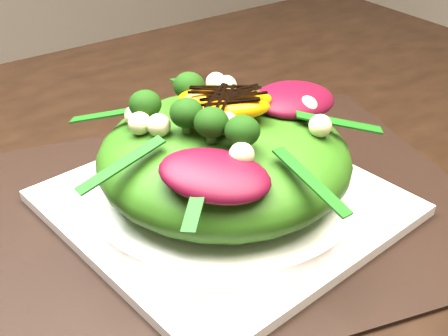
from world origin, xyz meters
TOP-DOWN VIEW (x-y plane):
  - dining_table at (0.00, 0.00)m, footprint 1.60×0.90m
  - placemat at (0.19, -0.04)m, footprint 0.55×0.47m
  - plate_base at (0.19, -0.04)m, footprint 0.31×0.31m
  - salad_bowl at (0.19, -0.04)m, footprint 0.28×0.28m
  - lettuce_mound at (0.19, -0.04)m, footprint 0.24×0.24m
  - radicchio_leaf at (0.26, -0.04)m, footprint 0.09×0.06m
  - orange_segment at (0.18, -0.01)m, footprint 0.07×0.03m
  - broccoli_floret at (0.11, -0.02)m, footprint 0.04×0.04m
  - macadamia_nut at (0.22, -0.09)m, footprint 0.02×0.02m
  - balsamic_drizzle at (0.18, -0.01)m, footprint 0.05×0.01m

SIDE VIEW (x-z plane):
  - dining_table at x=0.00m, z-range 0.35..1.10m
  - placemat at x=0.19m, z-range 0.75..0.75m
  - plate_base at x=0.19m, z-range 0.75..0.76m
  - salad_bowl at x=0.19m, z-range 0.76..0.78m
  - lettuce_mound at x=0.19m, z-range 0.77..0.85m
  - radicchio_leaf at x=0.26m, z-range 0.84..0.86m
  - macadamia_nut at x=0.22m, z-range 0.84..0.86m
  - orange_segment at x=0.18m, z-range 0.85..0.87m
  - broccoli_floret at x=0.11m, z-range 0.84..0.88m
  - balsamic_drizzle at x=0.18m, z-range 0.87..0.87m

